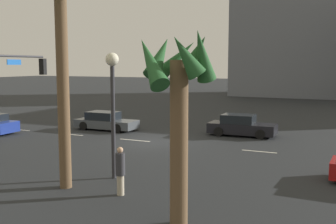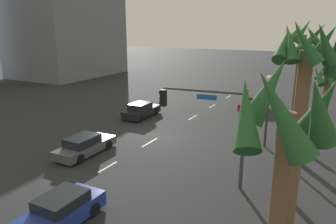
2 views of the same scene
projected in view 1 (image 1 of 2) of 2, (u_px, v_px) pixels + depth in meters
The scene contains 13 objects.
ground_plane at pixel (151, 142), 25.59m from camera, with size 220.00×220.00×0.00m, color #232628.
lane_stripe_2 at pixel (259, 151), 22.73m from camera, with size 1.96×0.14×0.01m, color silver.
lane_stripe_3 at pixel (135, 140), 26.09m from camera, with size 2.18×0.14×0.01m, color silver.
lane_stripe_4 at pixel (72, 135), 28.19m from camera, with size 1.86×0.14×0.01m, color silver.
lane_stripe_5 at pixel (19, 130), 30.23m from camera, with size 1.94×0.14×0.01m, color silver.
car_0 at pixel (241, 126), 27.75m from camera, with size 4.57×2.02×1.45m.
car_2 at pixel (106, 121), 30.25m from camera, with size 4.71×1.98×1.35m.
traffic_signal at pixel (11, 85), 21.45m from camera, with size 0.81×4.94×5.56m.
streetlamp at pixel (113, 89), 17.01m from camera, with size 0.56×0.56×5.36m.
pedestrian_1 at pixel (120, 170), 15.07m from camera, with size 0.48×0.48×1.84m.
palm_tree_0 at pixel (62, 16), 15.37m from camera, with size 2.74×2.89×9.20m.
palm_tree_1 at pixel (177, 88), 11.90m from camera, with size 2.49×2.85×5.93m.
building_2 at pixel (290, 37), 62.64m from camera, with size 15.84×11.91×18.21m, color slate.
Camera 1 is at (-11.59, 22.39, 4.89)m, focal length 43.35 mm.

